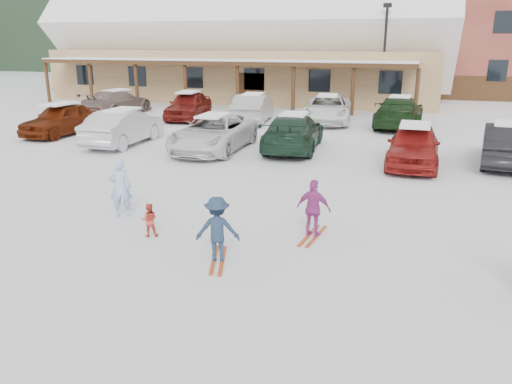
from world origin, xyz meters
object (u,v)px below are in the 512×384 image
(parked_car_3, at_px, (293,132))
(lamp_post, at_px, (384,52))
(parked_car_9, at_px, (253,108))
(parked_car_11, at_px, (399,112))
(parked_car_0, at_px, (62,119))
(child_magenta, at_px, (314,209))
(parked_car_8, at_px, (188,106))
(child_navy, at_px, (217,229))
(parked_car_2, at_px, (214,133))
(parked_car_10, at_px, (327,109))
(toddler_red, at_px, (149,220))
(adult_skier, at_px, (120,188))
(parked_car_5, at_px, (507,144))
(parked_car_1, at_px, (123,127))
(parked_car_7, at_px, (117,102))
(parked_car_4, at_px, (413,145))
(day_lodge, at_px, (246,45))

(parked_car_3, bearing_deg, lamp_post, -105.39)
(parked_car_9, xyz_separation_m, parked_car_11, (7.60, 0.72, 0.02))
(parked_car_0, bearing_deg, child_magenta, -29.58)
(parked_car_8, bearing_deg, lamp_post, 26.13)
(parked_car_0, bearing_deg, child_navy, -38.12)
(parked_car_2, relative_size, parked_car_10, 0.97)
(toddler_red, xyz_separation_m, parked_car_10, (1.03, 17.52, 0.35))
(parked_car_0, bearing_deg, adult_skier, -42.13)
(parked_car_5, xyz_separation_m, parked_car_10, (-7.74, 7.55, -0.00))
(child_magenta, relative_size, parked_car_1, 0.30)
(parked_car_1, bearing_deg, adult_skier, 119.73)
(toddler_red, height_order, parked_car_7, parked_car_7)
(parked_car_3, height_order, parked_car_5, parked_car_5)
(adult_skier, xyz_separation_m, parked_car_2, (-0.77, 8.05, -0.04))
(parked_car_10, bearing_deg, parked_car_4, -69.07)
(parked_car_4, height_order, parked_car_11, parked_car_11)
(parked_car_9, bearing_deg, lamp_post, -140.61)
(toddler_red, height_order, parked_car_9, parked_car_9)
(toddler_red, xyz_separation_m, parked_car_4, (5.60, 8.81, 0.34))
(toddler_red, xyz_separation_m, parked_car_7, (-11.59, 16.94, 0.32))
(lamp_post, distance_m, parked_car_10, 6.66)
(lamp_post, bearing_deg, parked_car_0, -136.70)
(parked_car_2, xyz_separation_m, parked_car_7, (-9.48, 7.91, -0.00))
(day_lodge, relative_size, parked_car_10, 5.48)
(parked_car_4, xyz_separation_m, parked_car_10, (-4.57, 8.71, 0.00))
(lamp_post, bearing_deg, parked_car_8, -146.71)
(child_navy, xyz_separation_m, parked_car_9, (-4.80, 17.19, 0.08))
(day_lodge, relative_size, parked_car_2, 5.64)
(lamp_post, xyz_separation_m, parked_car_2, (-5.56, -13.99, -2.89))
(parked_car_9, bearing_deg, day_lodge, -76.83)
(lamp_post, height_order, adult_skier, lamp_post)
(child_navy, xyz_separation_m, parked_car_4, (3.61, 9.58, 0.05))
(parked_car_10, bearing_deg, adult_skier, -104.88)
(parked_car_3, bearing_deg, parked_car_10, -95.07)
(day_lodge, distance_m, parked_car_9, 12.61)
(child_navy, distance_m, parked_car_9, 17.85)
(parked_car_3, distance_m, parked_car_10, 7.39)
(parked_car_2, bearing_deg, parked_car_11, 49.09)
(child_navy, height_order, parked_car_10, parked_car_10)
(toddler_red, bearing_deg, parked_car_8, -91.88)
(child_navy, bearing_deg, parked_car_10, -103.93)
(toddler_red, relative_size, parked_car_1, 0.17)
(parked_car_8, relative_size, parked_car_10, 0.85)
(parked_car_3, distance_m, parked_car_11, 8.00)
(toddler_red, relative_size, child_magenta, 0.58)
(parked_car_0, bearing_deg, lamp_post, 46.88)
(child_navy, xyz_separation_m, parked_car_7, (-13.57, 17.72, 0.03))
(day_lodge, xyz_separation_m, parked_car_4, (12.64, -19.05, -3.21))
(day_lodge, bearing_deg, parked_car_7, -112.60)
(adult_skier, height_order, parked_car_8, parked_car_8)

